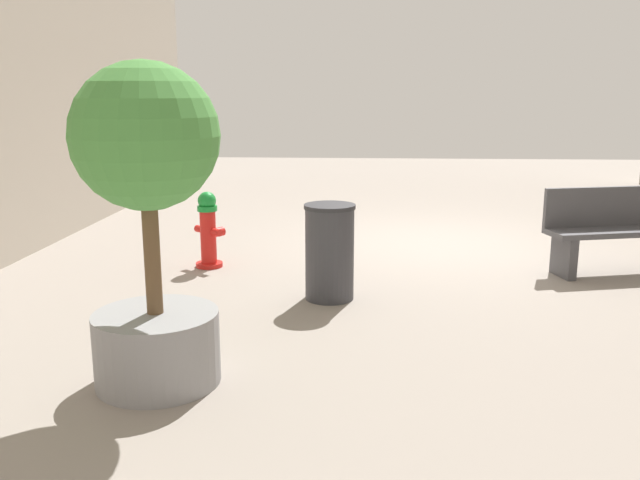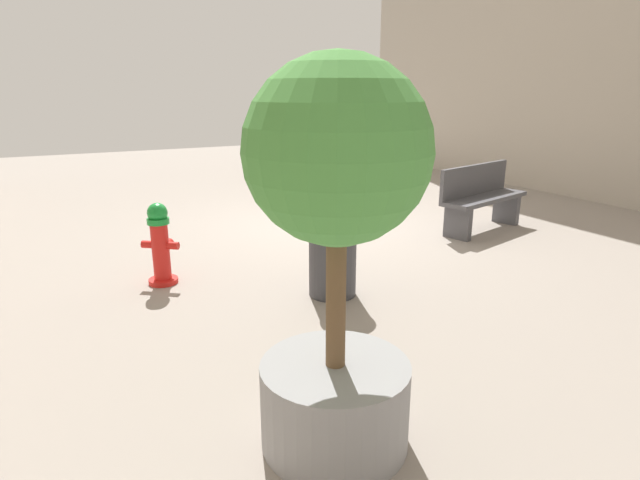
% 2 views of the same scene
% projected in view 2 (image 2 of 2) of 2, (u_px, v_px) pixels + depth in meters
% --- Properties ---
extents(ground_plane, '(23.40, 23.40, 0.00)m').
position_uv_depth(ground_plane, '(329.00, 225.00, 7.89)').
color(ground_plane, gray).
extents(fire_hydrant, '(0.37, 0.36, 0.88)m').
position_uv_depth(fire_hydrant, '(160.00, 244.00, 5.40)').
color(fire_hydrant, red).
rests_on(fire_hydrant, ground_plane).
extents(bench_near, '(1.69, 0.82, 0.95)m').
position_uv_depth(bench_near, '(481.00, 197.00, 7.49)').
color(bench_near, '#4C4C51').
rests_on(bench_near, ground_plane).
extents(planter_tree, '(0.97, 0.97, 2.18)m').
position_uv_depth(planter_tree, '(336.00, 233.00, 2.69)').
color(planter_tree, gray).
rests_on(planter_tree, ground_plane).
extents(trash_bin, '(0.50, 0.50, 0.93)m').
position_uv_depth(trash_bin, '(333.00, 250.00, 5.09)').
color(trash_bin, '#38383D').
rests_on(trash_bin, ground_plane).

